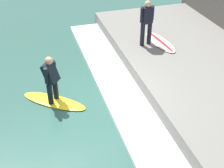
# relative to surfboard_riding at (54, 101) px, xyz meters

# --- Properties ---
(ground_plane) EXTENTS (28.00, 28.00, 0.00)m
(ground_plane) POSITION_rel_surfboard_riding_xyz_m (0.91, -0.58, -0.03)
(ground_plane) COLOR #2D564C
(concrete_ledge) EXTENTS (4.40, 11.89, 0.53)m
(concrete_ledge) POSITION_rel_surfboard_riding_xyz_m (4.79, -0.58, 0.23)
(concrete_ledge) COLOR slate
(concrete_ledge) RESTS_ON ground_plane
(wave_foam_crest) EXTENTS (1.17, 11.30, 0.13)m
(wave_foam_crest) POSITION_rel_surfboard_riding_xyz_m (2.00, -0.58, 0.03)
(wave_foam_crest) COLOR white
(wave_foam_crest) RESTS_ON ground_plane
(surfboard_riding) EXTENTS (1.95, 1.72, 0.06)m
(surfboard_riding) POSITION_rel_surfboard_riding_xyz_m (0.00, 0.00, 0.00)
(surfboard_riding) COLOR yellow
(surfboard_riding) RESTS_ON ground_plane
(surfer_riding) EXTENTS (0.54, 0.54, 1.44)m
(surfer_riding) POSITION_rel_surfboard_riding_xyz_m (-0.00, 0.00, 0.83)
(surfer_riding) COLOR black
(surfer_riding) RESTS_ON surfboard_riding
(surfer_waiting_near) EXTENTS (0.53, 0.29, 1.59)m
(surfer_waiting_near) POSITION_rel_surfboard_riding_xyz_m (3.55, 1.79, 1.40)
(surfer_waiting_near) COLOR black
(surfer_waiting_near) RESTS_ON concrete_ledge
(surfboard_waiting_near) EXTENTS (0.77, 1.90, 0.07)m
(surfboard_waiting_near) POSITION_rel_surfboard_riding_xyz_m (4.12, 1.77, 0.53)
(surfboard_waiting_near) COLOR beige
(surfboard_waiting_near) RESTS_ON concrete_ledge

